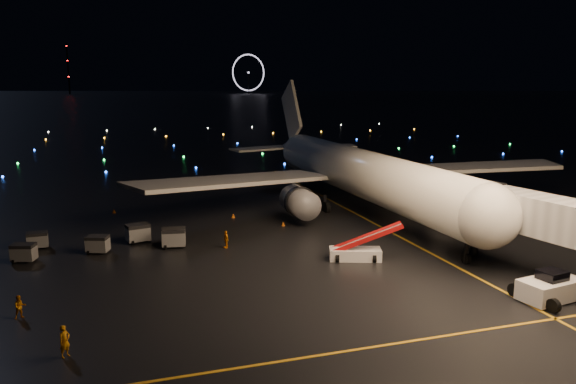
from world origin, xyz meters
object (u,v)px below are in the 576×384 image
at_px(belt_loader, 355,242).
at_px(baggage_cart_3, 24,253).
at_px(crew_c, 226,239).
at_px(baggage_cart_0, 174,238).
at_px(airliner, 350,145).
at_px(baggage_cart_1, 98,244).
at_px(baggage_cart_4, 38,240).
at_px(crew_a, 65,341).
at_px(baggage_cart_2, 138,233).
at_px(crew_b, 20,307).
at_px(pushback_tug, 551,285).

relative_size(belt_loader, baggage_cart_3, 3.48).
xyz_separation_m(crew_c, baggage_cart_0, (-4.58, 1.70, 0.07)).
xyz_separation_m(airliner, baggage_cart_1, (-29.40, -10.88, -6.91)).
bearing_deg(baggage_cart_4, baggage_cart_1, -34.38).
relative_size(baggage_cart_1, baggage_cart_3, 1.00).
relative_size(airliner, baggage_cart_4, 30.17).
relative_size(crew_a, baggage_cart_2, 0.89).
height_order(belt_loader, crew_a, belt_loader).
distance_m(baggage_cart_2, baggage_cart_3, 10.16).
bearing_deg(belt_loader, crew_a, -134.55).
bearing_deg(airliner, baggage_cart_2, -162.95).
bearing_deg(baggage_cart_4, crew_b, -90.61).
relative_size(crew_a, crew_b, 1.19).
xyz_separation_m(pushback_tug, crew_a, (-32.14, 1.46, -0.15)).
relative_size(pushback_tug, baggage_cart_1, 2.45).
relative_size(baggage_cart_2, baggage_cart_3, 1.12).
bearing_deg(pushback_tug, baggage_cart_3, 141.77).
distance_m(airliner, pushback_tug, 33.05).
height_order(pushback_tug, belt_loader, belt_loader).
bearing_deg(belt_loader, baggage_cart_4, 174.94).
bearing_deg(baggage_cart_4, baggage_cart_0, -19.25).
distance_m(crew_b, baggage_cart_1, 14.28).
distance_m(pushback_tug, baggage_cart_0, 31.97).
bearing_deg(baggage_cart_3, crew_a, -60.18).
distance_m(airliner, crew_b, 42.44).
height_order(airliner, baggage_cart_1, airliner).
distance_m(crew_c, baggage_cart_2, 8.86).
xyz_separation_m(crew_a, baggage_cart_1, (1.48, 20.02, -0.14)).
distance_m(crew_a, baggage_cart_0, 21.41).
height_order(crew_b, baggage_cart_1, baggage_cart_1).
height_order(crew_a, crew_c, crew_a).
distance_m(baggage_cart_0, baggage_cart_4, 12.59).
xyz_separation_m(belt_loader, crew_c, (-10.00, 6.85, -0.75)).
xyz_separation_m(baggage_cart_0, baggage_cart_4, (-12.09, 3.51, -0.14)).
height_order(crew_c, baggage_cart_1, crew_c).
xyz_separation_m(pushback_tug, baggage_cart_1, (-30.66, 21.48, -0.29)).
distance_m(crew_a, baggage_cart_4, 23.59).
relative_size(crew_c, baggage_cart_1, 0.89).
xyz_separation_m(airliner, pushback_tug, (1.26, -32.36, -6.62)).
relative_size(baggage_cart_3, baggage_cart_4, 1.04).
bearing_deg(baggage_cart_2, belt_loader, -46.34).
distance_m(crew_c, baggage_cart_3, 17.37).
bearing_deg(crew_c, baggage_cart_3, -104.09).
xyz_separation_m(airliner, baggage_cart_0, (-22.66, -11.14, -6.81)).
relative_size(baggage_cart_1, baggage_cart_2, 0.89).
relative_size(crew_a, baggage_cart_4, 1.04).
distance_m(pushback_tug, crew_b, 36.18).
height_order(baggage_cart_0, baggage_cart_3, baggage_cart_0).
bearing_deg(baggage_cart_0, baggage_cart_1, -173.24).
xyz_separation_m(airliner, crew_c, (-18.07, -12.84, -6.88)).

